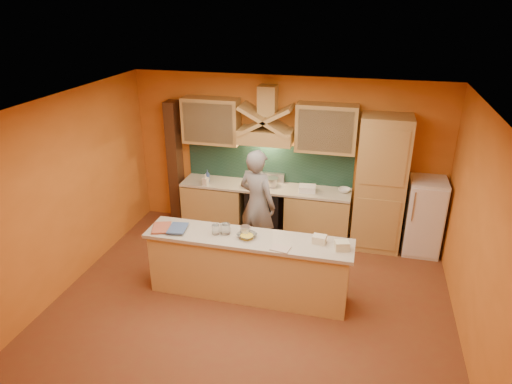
% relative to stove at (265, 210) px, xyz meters
% --- Properties ---
extents(floor, '(5.50, 5.00, 0.01)m').
position_rel_stove_xyz_m(floor, '(0.30, -2.20, -0.45)').
color(floor, brown).
rests_on(floor, ground).
extents(ceiling, '(5.50, 5.00, 0.01)m').
position_rel_stove_xyz_m(ceiling, '(0.30, -2.20, 2.35)').
color(ceiling, white).
rests_on(ceiling, wall_back).
extents(wall_back, '(5.50, 0.02, 2.80)m').
position_rel_stove_xyz_m(wall_back, '(0.30, 0.30, 0.95)').
color(wall_back, orange).
rests_on(wall_back, floor).
extents(wall_front, '(5.50, 0.02, 2.80)m').
position_rel_stove_xyz_m(wall_front, '(0.30, -4.70, 0.95)').
color(wall_front, orange).
rests_on(wall_front, floor).
extents(wall_left, '(0.02, 5.00, 2.80)m').
position_rel_stove_xyz_m(wall_left, '(-2.45, -2.20, 0.95)').
color(wall_left, orange).
rests_on(wall_left, floor).
extents(wall_right, '(0.02, 5.00, 2.80)m').
position_rel_stove_xyz_m(wall_right, '(3.05, -2.20, 0.95)').
color(wall_right, orange).
rests_on(wall_right, floor).
extents(base_cabinet_left, '(1.10, 0.60, 0.86)m').
position_rel_stove_xyz_m(base_cabinet_left, '(-0.95, 0.00, -0.02)').
color(base_cabinet_left, tan).
rests_on(base_cabinet_left, floor).
extents(base_cabinet_right, '(1.10, 0.60, 0.86)m').
position_rel_stove_xyz_m(base_cabinet_right, '(0.95, 0.00, -0.02)').
color(base_cabinet_right, tan).
rests_on(base_cabinet_right, floor).
extents(counter_top, '(3.00, 0.62, 0.04)m').
position_rel_stove_xyz_m(counter_top, '(-0.00, 0.00, 0.45)').
color(counter_top, beige).
rests_on(counter_top, base_cabinet_left).
extents(stove, '(0.60, 0.58, 0.90)m').
position_rel_stove_xyz_m(stove, '(0.00, 0.00, 0.00)').
color(stove, black).
rests_on(stove, floor).
extents(backsplash, '(3.00, 0.03, 0.70)m').
position_rel_stove_xyz_m(backsplash, '(-0.00, 0.28, 0.80)').
color(backsplash, '#16322A').
rests_on(backsplash, wall_back).
extents(range_hood, '(0.92, 0.50, 0.24)m').
position_rel_stove_xyz_m(range_hood, '(0.00, 0.05, 1.37)').
color(range_hood, tan).
rests_on(range_hood, wall_back).
extents(hood_chimney, '(0.30, 0.30, 0.50)m').
position_rel_stove_xyz_m(hood_chimney, '(0.00, 0.15, 1.95)').
color(hood_chimney, tan).
rests_on(hood_chimney, wall_back).
extents(upper_cabinet_left, '(1.00, 0.35, 0.80)m').
position_rel_stove_xyz_m(upper_cabinet_left, '(-1.00, 0.12, 1.55)').
color(upper_cabinet_left, tan).
rests_on(upper_cabinet_left, wall_back).
extents(upper_cabinet_right, '(1.00, 0.35, 0.80)m').
position_rel_stove_xyz_m(upper_cabinet_right, '(1.00, 0.12, 1.55)').
color(upper_cabinet_right, tan).
rests_on(upper_cabinet_right, wall_back).
extents(pantry_column, '(0.80, 0.60, 2.30)m').
position_rel_stove_xyz_m(pantry_column, '(1.95, 0.00, 0.70)').
color(pantry_column, tan).
rests_on(pantry_column, floor).
extents(fridge, '(0.58, 0.60, 1.30)m').
position_rel_stove_xyz_m(fridge, '(2.70, 0.00, 0.20)').
color(fridge, white).
rests_on(fridge, floor).
extents(trim_column_left, '(0.20, 0.30, 2.30)m').
position_rel_stove_xyz_m(trim_column_left, '(-1.75, 0.15, 0.70)').
color(trim_column_left, '#472816').
rests_on(trim_column_left, floor).
extents(island_body, '(2.80, 0.55, 0.88)m').
position_rel_stove_xyz_m(island_body, '(0.20, -1.90, -0.01)').
color(island_body, '#E2BD73').
rests_on(island_body, floor).
extents(island_top, '(2.90, 0.62, 0.05)m').
position_rel_stove_xyz_m(island_top, '(0.20, -1.90, 0.47)').
color(island_top, beige).
rests_on(island_top, island_body).
extents(person, '(0.79, 0.67, 1.83)m').
position_rel_stove_xyz_m(person, '(0.05, -0.76, 0.47)').
color(person, gray).
rests_on(person, floor).
extents(pot_large, '(0.34, 0.34, 0.16)m').
position_rel_stove_xyz_m(pot_large, '(-0.23, -0.07, 0.53)').
color(pot_large, '#B7B6BD').
rests_on(pot_large, stove).
extents(pot_small, '(0.22, 0.22, 0.16)m').
position_rel_stove_xyz_m(pot_small, '(0.13, 0.02, 0.53)').
color(pot_small, silver).
rests_on(pot_small, stove).
extents(soap_bottle_a, '(0.11, 0.11, 0.21)m').
position_rel_stove_xyz_m(soap_bottle_a, '(-1.03, -0.22, 0.57)').
color(soap_bottle_a, silver).
rests_on(soap_bottle_a, counter_top).
extents(soap_bottle_b, '(0.11, 0.11, 0.23)m').
position_rel_stove_xyz_m(soap_bottle_b, '(-1.04, -0.08, 0.59)').
color(soap_bottle_b, '#365094').
rests_on(soap_bottle_b, counter_top).
extents(bowl_back, '(0.24, 0.24, 0.07)m').
position_rel_stove_xyz_m(bowl_back, '(1.37, 0.07, 0.50)').
color(bowl_back, white).
rests_on(bowl_back, counter_top).
extents(dish_rack, '(0.30, 0.25, 0.10)m').
position_rel_stove_xyz_m(dish_rack, '(0.75, -0.05, 0.52)').
color(dish_rack, white).
rests_on(dish_rack, counter_top).
extents(book_lower, '(0.35, 0.40, 0.03)m').
position_rel_stove_xyz_m(book_lower, '(-1.18, -2.01, 0.51)').
color(book_lower, '#B85C41').
rests_on(book_lower, island_top).
extents(book_upper, '(0.29, 0.36, 0.03)m').
position_rel_stove_xyz_m(book_upper, '(-0.94, -1.97, 0.53)').
color(book_upper, '#435E95').
rests_on(book_upper, island_top).
extents(jar_large, '(0.16, 0.16, 0.14)m').
position_rel_stove_xyz_m(jar_large, '(-0.13, -1.88, 0.57)').
color(jar_large, silver).
rests_on(jar_large, island_top).
extents(jar_small, '(0.12, 0.12, 0.14)m').
position_rel_stove_xyz_m(jar_small, '(-0.26, -1.92, 0.56)').
color(jar_small, white).
rests_on(jar_small, island_top).
extents(kitchen_scale, '(0.13, 0.13, 0.10)m').
position_rel_stove_xyz_m(kitchen_scale, '(0.14, -1.82, 0.54)').
color(kitchen_scale, white).
rests_on(kitchen_scale, island_top).
extents(mixing_bowl, '(0.33, 0.33, 0.06)m').
position_rel_stove_xyz_m(mixing_bowl, '(0.19, -1.92, 0.53)').
color(mixing_bowl, silver).
rests_on(mixing_bowl, island_top).
extents(cloth, '(0.27, 0.22, 0.02)m').
position_rel_stove_xyz_m(cloth, '(0.70, -2.11, 0.50)').
color(cloth, beige).
rests_on(cloth, island_top).
extents(grocery_bag_a, '(0.21, 0.19, 0.12)m').
position_rel_stove_xyz_m(grocery_bag_a, '(1.48, -1.92, 0.55)').
color(grocery_bag_a, beige).
rests_on(grocery_bag_a, island_top).
extents(grocery_bag_b, '(0.19, 0.16, 0.11)m').
position_rel_stove_xyz_m(grocery_bag_b, '(1.17, -1.82, 0.55)').
color(grocery_bag_b, beige).
rests_on(grocery_bag_b, island_top).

